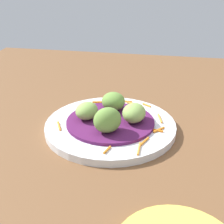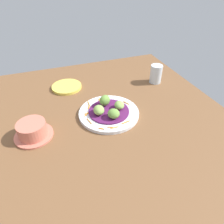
% 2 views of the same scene
% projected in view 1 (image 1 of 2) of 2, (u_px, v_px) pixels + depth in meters
% --- Properties ---
extents(table_surface, '(1.10, 1.10, 0.02)m').
position_uv_depth(table_surface, '(133.00, 136.00, 0.63)').
color(table_surface, brown).
rests_on(table_surface, ground).
extents(main_plate, '(0.26, 0.26, 0.01)m').
position_uv_depth(main_plate, '(111.00, 126.00, 0.63)').
color(main_plate, silver).
rests_on(main_plate, table_surface).
extents(cabbage_bed, '(0.17, 0.17, 0.01)m').
position_uv_depth(cabbage_bed, '(111.00, 121.00, 0.63)').
color(cabbage_bed, '#51194C').
rests_on(cabbage_bed, main_plate).
extents(carrot_garnish, '(0.21, 0.22, 0.00)m').
position_uv_depth(carrot_garnish, '(129.00, 122.00, 0.63)').
color(carrot_garnish, orange).
rests_on(carrot_garnish, main_plate).
extents(guac_scoop_left, '(0.06, 0.06, 0.03)m').
position_uv_depth(guac_scoop_left, '(87.00, 111.00, 0.63)').
color(guac_scoop_left, '#84A851').
rests_on(guac_scoop_left, cabbage_bed).
extents(guac_scoop_center, '(0.07, 0.06, 0.05)m').
position_uv_depth(guac_scoop_center, '(107.00, 120.00, 0.58)').
color(guac_scoop_center, olive).
rests_on(guac_scoop_center, cabbage_bed).
extents(guac_scoop_right, '(0.05, 0.06, 0.04)m').
position_uv_depth(guac_scoop_right, '(135.00, 113.00, 0.62)').
color(guac_scoop_right, '#84A851').
rests_on(guac_scoop_right, cabbage_bed).
extents(guac_scoop_back, '(0.07, 0.07, 0.04)m').
position_uv_depth(guac_scoop_back, '(113.00, 101.00, 0.66)').
color(guac_scoop_back, olive).
rests_on(guac_scoop_back, cabbage_bed).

